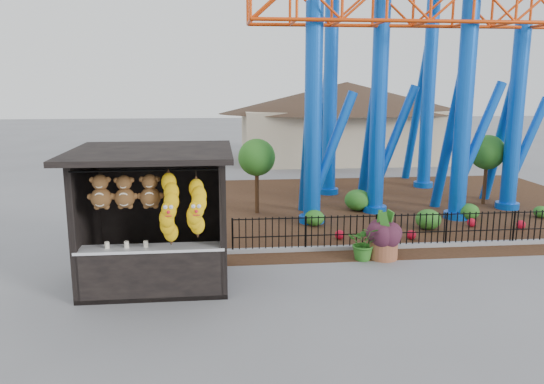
{
  "coord_description": "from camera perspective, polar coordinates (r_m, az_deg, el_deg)",
  "views": [
    {
      "loc": [
        -1.55,
        -10.78,
        4.55
      ],
      "look_at": [
        -0.28,
        1.5,
        2.0
      ],
      "focal_mm": 35.0,
      "sensor_mm": 36.0,
      "label": 1
    }
  ],
  "objects": [
    {
      "name": "mulch_bed",
      "position": [
        20.1,
        10.3,
        -1.58
      ],
      "size": [
        18.0,
        12.0,
        0.02
      ],
      "primitive_type": "cube",
      "color": "#331E11",
      "rests_on": "ground"
    },
    {
      "name": "pavilion",
      "position": [
        31.72,
        7.98,
        8.88
      ],
      "size": [
        15.0,
        15.0,
        4.8
      ],
      "color": "#BFAD8C",
      "rests_on": "ground"
    },
    {
      "name": "roller_coaster",
      "position": [
        20.23,
        13.98,
        16.71
      ],
      "size": [
        11.0,
        6.37,
        10.82
      ],
      "color": "blue",
      "rests_on": "ground"
    },
    {
      "name": "picket_fence",
      "position": [
        15.74,
        18.57,
        -3.86
      ],
      "size": [
        12.2,
        0.06,
        1.0
      ],
      "primitive_type": null,
      "color": "black",
      "rests_on": "ground"
    },
    {
      "name": "prize_booth",
      "position": [
        12.16,
        -12.48,
        -3.04
      ],
      "size": [
        3.5,
        3.4,
        3.12
      ],
      "color": "black",
      "rests_on": "ground"
    },
    {
      "name": "landscaping",
      "position": [
        18.43,
        13.44,
        -1.89
      ],
      "size": [
        8.48,
        4.34,
        0.76
      ],
      "color": "#26601C",
      "rests_on": "mulch_bed"
    },
    {
      "name": "terracotta_planter",
      "position": [
        14.32,
        11.9,
        -5.93
      ],
      "size": [
        0.81,
        0.81,
        0.57
      ],
      "primitive_type": "cylinder",
      "rotation": [
        0.0,
        0.0,
        -0.09
      ],
      "color": "brown",
      "rests_on": "ground"
    },
    {
      "name": "planter_foliage",
      "position": [
        14.15,
        12.0,
        -3.6
      ],
      "size": [
        0.7,
        0.7,
        0.64
      ],
      "primitive_type": "ellipsoid",
      "color": "#371624",
      "rests_on": "terracotta_planter"
    },
    {
      "name": "curb",
      "position": [
        15.52,
        15.42,
        -5.58
      ],
      "size": [
        18.0,
        0.18,
        0.12
      ],
      "primitive_type": "cube",
      "color": "gray",
      "rests_on": "ground"
    },
    {
      "name": "potted_plant",
      "position": [
        14.06,
        9.91,
        -5.4
      ],
      "size": [
        1.01,
        0.93,
        0.93
      ],
      "primitive_type": "imported",
      "rotation": [
        0.0,
        0.0,
        -0.29
      ],
      "color": "#2D5C1B",
      "rests_on": "ground"
    },
    {
      "name": "ground",
      "position": [
        11.8,
        2.16,
        -11.02
      ],
      "size": [
        120.0,
        120.0,
        0.0
      ],
      "primitive_type": "plane",
      "color": "slate",
      "rests_on": "ground"
    }
  ]
}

